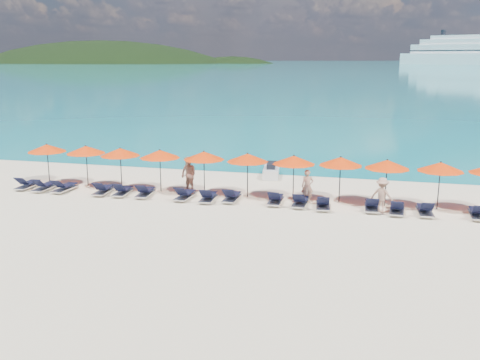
# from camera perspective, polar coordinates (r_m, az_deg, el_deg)

# --- Properties ---
(ground) EXTENTS (1400.00, 1400.00, 0.00)m
(ground) POSITION_cam_1_polar(r_m,az_deg,el_deg) (22.95, -1.85, -4.56)
(ground) COLOR beige
(sea) EXTENTS (1600.00, 1300.00, 0.01)m
(sea) POSITION_cam_1_polar(r_m,az_deg,el_deg) (681.08, 14.01, 12.03)
(sea) COLOR #1FA9B2
(sea) RESTS_ON ground
(headland_main) EXTENTS (374.00, 242.00, 126.50)m
(headland_main) POSITION_cam_1_polar(r_m,az_deg,el_deg) (640.66, -14.53, 8.56)
(headland_main) COLOR black
(headland_main) RESTS_ON ground
(headland_small) EXTENTS (162.00, 126.00, 85.50)m
(headland_small) POSITION_cam_1_polar(r_m,az_deg,el_deg) (603.08, -0.83, 9.00)
(headland_small) COLOR black
(headland_small) RESTS_ON ground
(cruise_ship) EXTENTS (131.28, 74.97, 37.43)m
(cruise_ship) POSITION_cam_1_polar(r_m,az_deg,el_deg) (533.84, 24.05, 12.20)
(cruise_ship) COLOR white
(cruise_ship) RESTS_ON ground
(jetski) EXTENTS (1.21, 2.45, 0.84)m
(jetski) POSITION_cam_1_polar(r_m,az_deg,el_deg) (31.56, 3.35, 0.95)
(jetski) COLOR white
(jetski) RESTS_ON ground
(beachgoer_a) EXTENTS (0.65, 0.50, 1.61)m
(beachgoer_a) POSITION_cam_1_polar(r_m,az_deg,el_deg) (26.09, 7.20, -0.67)
(beachgoer_a) COLOR tan
(beachgoer_a) RESTS_ON ground
(beachgoer_b) EXTENTS (1.05, 0.88, 1.87)m
(beachgoer_b) POSITION_cam_1_polar(r_m,az_deg,el_deg) (27.95, -5.50, 0.58)
(beachgoer_b) COLOR tan
(beachgoer_b) RESTS_ON ground
(beachgoer_c) EXTENTS (1.14, 0.78, 1.62)m
(beachgoer_c) POSITION_cam_1_polar(r_m,az_deg,el_deg) (25.05, 14.91, -1.57)
(beachgoer_c) COLOR tan
(beachgoer_c) RESTS_ON ground
(umbrella_0) EXTENTS (2.10, 2.10, 2.28)m
(umbrella_0) POSITION_cam_1_polar(r_m,az_deg,el_deg) (31.33, -19.91, 3.22)
(umbrella_0) COLOR black
(umbrella_0) RESTS_ON ground
(umbrella_1) EXTENTS (2.10, 2.10, 2.28)m
(umbrella_1) POSITION_cam_1_polar(r_m,az_deg,el_deg) (30.12, -16.12, 3.12)
(umbrella_1) COLOR black
(umbrella_1) RESTS_ON ground
(umbrella_2) EXTENTS (2.10, 2.10, 2.28)m
(umbrella_2) POSITION_cam_1_polar(r_m,az_deg,el_deg) (28.94, -12.67, 2.93)
(umbrella_2) COLOR black
(umbrella_2) RESTS_ON ground
(umbrella_3) EXTENTS (2.10, 2.10, 2.28)m
(umbrella_3) POSITION_cam_1_polar(r_m,az_deg,el_deg) (27.98, -8.55, 2.76)
(umbrella_3) COLOR black
(umbrella_3) RESTS_ON ground
(umbrella_4) EXTENTS (2.10, 2.10, 2.28)m
(umbrella_4) POSITION_cam_1_polar(r_m,az_deg,el_deg) (27.26, -3.87, 2.61)
(umbrella_4) COLOR black
(umbrella_4) RESTS_ON ground
(umbrella_5) EXTENTS (2.10, 2.10, 2.28)m
(umbrella_5) POSITION_cam_1_polar(r_m,az_deg,el_deg) (26.64, 0.81, 2.39)
(umbrella_5) COLOR black
(umbrella_5) RESTS_ON ground
(umbrella_6) EXTENTS (2.10, 2.10, 2.28)m
(umbrella_6) POSITION_cam_1_polar(r_m,az_deg,el_deg) (26.19, 5.77, 2.14)
(umbrella_6) COLOR black
(umbrella_6) RESTS_ON ground
(umbrella_7) EXTENTS (2.10, 2.10, 2.28)m
(umbrella_7) POSITION_cam_1_polar(r_m,az_deg,el_deg) (26.16, 10.68, 1.97)
(umbrella_7) COLOR black
(umbrella_7) RESTS_ON ground
(umbrella_8) EXTENTS (2.10, 2.10, 2.28)m
(umbrella_8) POSITION_cam_1_polar(r_m,az_deg,el_deg) (25.92, 15.42, 1.62)
(umbrella_8) COLOR black
(umbrella_8) RESTS_ON ground
(umbrella_9) EXTENTS (2.10, 2.10, 2.28)m
(umbrella_9) POSITION_cam_1_polar(r_m,az_deg,el_deg) (26.09, 20.61, 1.33)
(umbrella_9) COLOR black
(umbrella_9) RESTS_ON ground
(lounger_0) EXTENTS (0.68, 1.72, 0.66)m
(lounger_0) POSITION_cam_1_polar(r_m,az_deg,el_deg) (30.93, -21.72, -0.42)
(lounger_0) COLOR silver
(lounger_0) RESTS_ON ground
(lounger_1) EXTENTS (0.62, 1.70, 0.66)m
(lounger_1) POSITION_cam_1_polar(r_m,az_deg,el_deg) (30.13, -20.11, -0.63)
(lounger_1) COLOR silver
(lounger_1) RESTS_ON ground
(lounger_2) EXTENTS (0.71, 1.73, 0.66)m
(lounger_2) POSITION_cam_1_polar(r_m,az_deg,el_deg) (29.57, -18.22, -0.73)
(lounger_2) COLOR silver
(lounger_2) RESTS_ON ground
(lounger_3) EXTENTS (0.74, 1.74, 0.66)m
(lounger_3) POSITION_cam_1_polar(r_m,az_deg,el_deg) (28.46, -14.35, -1.00)
(lounger_3) COLOR silver
(lounger_3) RESTS_ON ground
(lounger_4) EXTENTS (0.77, 1.75, 0.66)m
(lounger_4) POSITION_cam_1_polar(r_m,az_deg,el_deg) (28.01, -12.38, -1.11)
(lounger_4) COLOR silver
(lounger_4) RESTS_ON ground
(lounger_5) EXTENTS (0.79, 1.75, 0.66)m
(lounger_5) POSITION_cam_1_polar(r_m,az_deg,el_deg) (27.54, -10.07, -1.25)
(lounger_5) COLOR silver
(lounger_5) RESTS_ON ground
(lounger_6) EXTENTS (0.70, 1.73, 0.66)m
(lounger_6) POSITION_cam_1_polar(r_m,az_deg,el_deg) (26.69, -5.89, -1.57)
(lounger_6) COLOR silver
(lounger_6) RESTS_ON ground
(lounger_7) EXTENTS (0.74, 1.74, 0.66)m
(lounger_7) POSITION_cam_1_polar(r_m,az_deg,el_deg) (26.24, -3.41, -1.78)
(lounger_7) COLOR silver
(lounger_7) RESTS_ON ground
(lounger_8) EXTENTS (0.62, 1.70, 0.66)m
(lounger_8) POSITION_cam_1_polar(r_m,az_deg,el_deg) (26.22, -0.88, -1.77)
(lounger_8) COLOR silver
(lounger_8) RESTS_ON ground
(lounger_9) EXTENTS (0.68, 1.72, 0.66)m
(lounger_9) POSITION_cam_1_polar(r_m,az_deg,el_deg) (25.78, 3.81, -2.06)
(lounger_9) COLOR silver
(lounger_9) RESTS_ON ground
(lounger_10) EXTENTS (0.66, 1.72, 0.66)m
(lounger_10) POSITION_cam_1_polar(r_m,az_deg,el_deg) (25.53, 6.47, -2.26)
(lounger_10) COLOR silver
(lounger_10) RESTS_ON ground
(lounger_11) EXTENTS (0.79, 1.76, 0.66)m
(lounger_11) POSITION_cam_1_polar(r_m,az_deg,el_deg) (25.23, 8.85, -2.52)
(lounger_11) COLOR silver
(lounger_11) RESTS_ON ground
(lounger_12) EXTENTS (0.69, 1.73, 0.66)m
(lounger_12) POSITION_cam_1_polar(r_m,az_deg,el_deg) (25.38, 13.88, -2.66)
(lounger_12) COLOR silver
(lounger_12) RESTS_ON ground
(lounger_13) EXTENTS (0.72, 1.74, 0.66)m
(lounger_13) POSITION_cam_1_polar(r_m,az_deg,el_deg) (25.19, 16.41, -2.93)
(lounger_13) COLOR silver
(lounger_13) RESTS_ON ground
(lounger_14) EXTENTS (0.71, 1.73, 0.66)m
(lounger_14) POSITION_cam_1_polar(r_m,az_deg,el_deg) (25.36, 19.13, -3.02)
(lounger_14) COLOR silver
(lounger_14) RESTS_ON ground
(lounger_15) EXTENTS (0.68, 1.72, 0.66)m
(lounger_15) POSITION_cam_1_polar(r_m,az_deg,el_deg) (25.72, 24.00, -3.22)
(lounger_15) COLOR silver
(lounger_15) RESTS_ON ground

